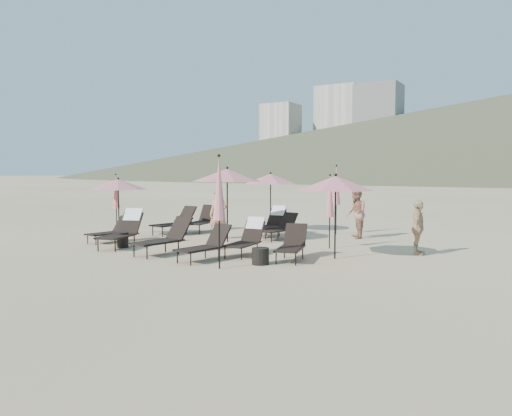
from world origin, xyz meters
The scene contains 25 objects.
ground centered at (0.00, 0.00, 0.00)m, with size 800.00×800.00×0.00m, color #D6BA8C.
hotel_skyline centered at (-93.62, 271.21, 24.18)m, with size 109.00×82.00×55.00m.
lounger_0 centered at (-4.46, 0.55, 0.39)m, with size 0.76×1.53×0.84m.
lounger_1 centered at (-3.30, 0.02, 0.56)m, with size 1.15×1.97×1.16m.
lounger_2 centered at (-1.27, -0.41, 0.48)m, with size 0.94×1.86×1.03m.
lounger_3 centered at (0.32, -0.63, 0.43)m, with size 0.85×1.67×0.92m.
lounger_4 centered at (0.77, 0.72, 0.49)m, with size 0.76×1.69×1.02m.
lounger_5 centered at (2.24, 0.59, 0.43)m, with size 0.99×1.68×0.91m.
lounger_6 centered at (-4.00, 3.35, 0.48)m, with size 0.97×1.88×1.03m.
lounger_7 centered at (-3.61, 4.51, 0.48)m, with size 0.99×1.86×1.02m.
lounger_8 centered at (-0.65, 4.68, 0.52)m, with size 0.66×1.74×1.08m.
lounger_9 centered at (0.06, 4.00, 0.42)m, with size 0.87×1.65×0.90m.
umbrella_open_0 centered at (-5.13, 1.61, 1.89)m, with size 1.99×1.99×2.14m.
umbrella_open_1 centered at (-1.18, 2.64, 2.22)m, with size 2.33×2.33×2.51m.
umbrella_open_2 centered at (3.14, 1.36, 2.02)m, with size 2.12×2.12×2.29m.
umbrella_open_3 centered at (-1.35, 5.91, 2.06)m, with size 2.17×2.17×2.33m.
umbrella_closed_0 centered at (1.28, -1.37, 1.90)m, with size 0.32×0.32×2.74m.
umbrella_closed_1 centered at (2.32, 2.97, 1.57)m, with size 0.26×0.26×2.26m.
umbrella_closed_2 centered at (-5.83, 2.17, 1.58)m, with size 0.27×0.27×2.28m.
umbrella_closed_3 centered at (1.16, 6.45, 1.81)m, with size 0.30×0.30×2.60m.
side_table_0 centered at (-3.25, -0.07, 0.23)m, with size 0.36×0.36×0.47m, color black.
side_table_1 centered at (1.85, -0.39, 0.21)m, with size 0.44×0.44×0.42m, color black.
beachgoer_a centered at (-1.84, 3.06, 0.85)m, with size 0.62×0.41×1.70m, color tan.
beachgoer_b centered at (2.20, 5.68, 0.88)m, with size 0.86×0.67×1.76m, color #AB7258.
beachgoer_c centered at (4.90, 3.11, 0.77)m, with size 0.90×0.37×1.53m, color tan.
Camera 1 is at (8.05, -11.09, 2.29)m, focal length 35.00 mm.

